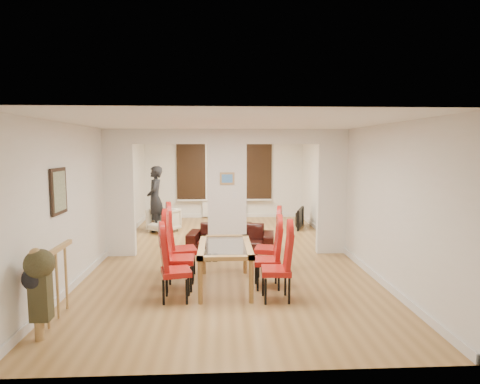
{
  "coord_description": "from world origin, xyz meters",
  "views": [
    {
      "loc": [
        -0.15,
        -8.26,
        2.22
      ],
      "look_at": [
        0.3,
        0.6,
        1.24
      ],
      "focal_mm": 30.0,
      "sensor_mm": 36.0,
      "label": 1
    }
  ],
  "objects": [
    {
      "name": "dining_chair_lb",
      "position": [
        -0.79,
        -2.06,
        0.56
      ],
      "size": [
        0.45,
        0.45,
        1.12
      ],
      "primitive_type": null,
      "rotation": [
        0.0,
        0.0,
        0.01
      ],
      "color": "#9F1410",
      "rests_on": "floor"
    },
    {
      "name": "bowl",
      "position": [
        0.02,
        2.15,
        0.24
      ],
      "size": [
        0.2,
        0.2,
        0.05
      ],
      "primitive_type": "imported",
      "color": "black",
      "rests_on": "coffee_table"
    },
    {
      "name": "dining_chair_lc",
      "position": [
        -0.8,
        -1.53,
        0.58
      ],
      "size": [
        0.55,
        0.55,
        1.15
      ],
      "primitive_type": null,
      "rotation": [
        0.0,
        0.0,
        0.23
      ],
      "color": "#9F1410",
      "rests_on": "floor"
    },
    {
      "name": "dining_chair_ra",
      "position": [
        0.66,
        -2.61,
        0.52
      ],
      "size": [
        0.45,
        0.45,
        1.05
      ],
      "primitive_type": null,
      "rotation": [
        0.0,
        0.0,
        -0.07
      ],
      "color": "#9F1410",
      "rests_on": "floor"
    },
    {
      "name": "television",
      "position": [
        2.0,
        2.68,
        0.28
      ],
      "size": [
        0.96,
        0.45,
        0.56
      ],
      "primitive_type": "imported",
      "rotation": [
        0.0,
        0.0,
        1.23
      ],
      "color": "black",
      "rests_on": "floor"
    },
    {
      "name": "stair_newel",
      "position": [
        -2.25,
        -3.2,
        0.55
      ],
      "size": [
        0.4,
        1.2,
        1.1
      ],
      "primitive_type": null,
      "color": "#AC854F",
      "rests_on": "floor"
    },
    {
      "name": "coffee_table",
      "position": [
        0.24,
        2.25,
        0.11
      ],
      "size": [
        1.01,
        0.63,
        0.22
      ],
      "primitive_type": null,
      "rotation": [
        0.0,
        0.0,
        -0.18
      ],
      "color": "black",
      "rests_on": "floor"
    },
    {
      "name": "armchair",
      "position": [
        -1.65,
        2.31,
        0.31
      ],
      "size": [
        0.94,
        0.94,
        0.63
      ],
      "primitive_type": "imported",
      "rotation": [
        0.0,
        0.0,
        -0.59
      ],
      "color": "beige",
      "rests_on": "floor"
    },
    {
      "name": "dining_chair_la",
      "position": [
        -0.79,
        -2.56,
        0.51
      ],
      "size": [
        0.49,
        0.49,
        1.02
      ],
      "primitive_type": null,
      "rotation": [
        0.0,
        0.0,
        0.23
      ],
      "color": "#9F1410",
      "rests_on": "floor"
    },
    {
      "name": "pillar_photo",
      "position": [
        0.0,
        -0.1,
        1.6
      ],
      "size": [
        0.3,
        0.03,
        0.25
      ],
      "primitive_type": "cube",
      "color": "#4C8CD8",
      "rests_on": "divider_wall"
    },
    {
      "name": "dining_table",
      "position": [
        -0.07,
        -2.02,
        0.35
      ],
      "size": [
        0.83,
        1.47,
        0.69
      ],
      "primitive_type": null,
      "color": "olive",
      "rests_on": "floor"
    },
    {
      "name": "person",
      "position": [
        -1.87,
        2.44,
        0.87
      ],
      "size": [
        0.65,
        0.44,
        1.74
      ],
      "primitive_type": "imported",
      "rotation": [
        0.0,
        0.0,
        -1.53
      ],
      "color": "black",
      "rests_on": "floor"
    },
    {
      "name": "sofa",
      "position": [
        0.09,
        0.34,
        0.27
      ],
      "size": [
        1.95,
        0.97,
        0.55
      ],
      "primitive_type": "imported",
      "rotation": [
        0.0,
        0.0,
        -0.13
      ],
      "color": "black",
      "rests_on": "floor"
    },
    {
      "name": "dining_chair_rc",
      "position": [
        0.68,
        -1.41,
        0.53
      ],
      "size": [
        0.51,
        0.51,
        1.06
      ],
      "primitive_type": null,
      "rotation": [
        0.0,
        0.0,
        -0.24
      ],
      "color": "#9F1410",
      "rests_on": "floor"
    },
    {
      "name": "floor",
      "position": [
        0.0,
        0.0,
        0.0
      ],
      "size": [
        5.0,
        9.0,
        0.01
      ],
      "primitive_type": "cube",
      "color": "olive",
      "rests_on": "ground"
    },
    {
      "name": "bay_window_blinds",
      "position": [
        0.0,
        4.44,
        1.5
      ],
      "size": [
        3.0,
        0.08,
        1.8
      ],
      "primitive_type": "cube",
      "color": "black",
      "rests_on": "room_walls"
    },
    {
      "name": "radiator",
      "position": [
        0.0,
        4.4,
        0.3
      ],
      "size": [
        1.4,
        0.08,
        0.5
      ],
      "primitive_type": "cube",
      "color": "white",
      "rests_on": "floor"
    },
    {
      "name": "dining_chair_rb",
      "position": [
        0.59,
        -2.08,
        0.51
      ],
      "size": [
        0.44,
        0.44,
        1.02
      ],
      "primitive_type": null,
      "rotation": [
        0.0,
        0.0,
        -0.07
      ],
      "color": "#9F1410",
      "rests_on": "floor"
    },
    {
      "name": "divider_wall",
      "position": [
        0.0,
        0.0,
        1.3
      ],
      "size": [
        5.0,
        0.18,
        2.6
      ],
      "primitive_type": "cube",
      "color": "white",
      "rests_on": "floor"
    },
    {
      "name": "shoes",
      "position": [
        -0.32,
        -0.47,
        0.05
      ],
      "size": [
        0.22,
        0.24,
        0.09
      ],
      "primitive_type": null,
      "color": "black",
      "rests_on": "floor"
    },
    {
      "name": "wall_poster",
      "position": [
        -2.47,
        -2.4,
        1.6
      ],
      "size": [
        0.04,
        0.52,
        0.67
      ],
      "primitive_type": "cube",
      "color": "gray",
      "rests_on": "room_walls"
    },
    {
      "name": "room_walls",
      "position": [
        0.0,
        0.0,
        1.3
      ],
      "size": [
        5.0,
        9.0,
        2.6
      ],
      "primitive_type": null,
      "color": "silver",
      "rests_on": "floor"
    },
    {
      "name": "pendant_light",
      "position": [
        0.3,
        3.3,
        2.15
      ],
      "size": [
        0.36,
        0.36,
        0.36
      ],
      "primitive_type": "sphere",
      "color": "orange",
      "rests_on": "room_walls"
    },
    {
      "name": "bottle",
      "position": [
        0.4,
        2.29,
        0.36
      ],
      "size": [
        0.07,
        0.07,
        0.29
      ],
      "primitive_type": "cylinder",
      "color": "#143F19",
      "rests_on": "coffee_table"
    }
  ]
}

